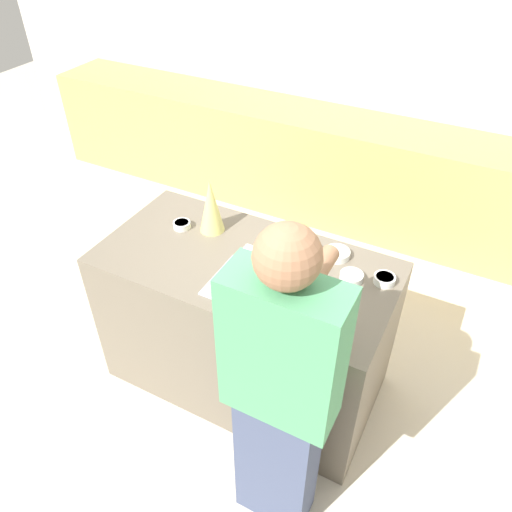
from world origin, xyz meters
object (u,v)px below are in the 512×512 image
candy_bowl_far_right (309,250)px  candy_bowl_behind_tray (272,239)px  candy_bowl_near_tray_right (313,280)px  person (281,396)px  decorative_tree (211,206)px  candy_bowl_beside_tree (182,225)px  baking_tray (253,287)px  candy_bowl_near_tray_left (351,277)px  candy_bowl_center_rear (384,279)px  gingerbread_house (253,273)px  mug (330,338)px  candy_bowl_far_left (337,253)px

candy_bowl_far_right → candy_bowl_behind_tray: bearing=-178.7°
candy_bowl_behind_tray → candy_bowl_near_tray_right: candy_bowl_behind_tray is taller
candy_bowl_near_tray_right → person: bearing=-78.5°
candy_bowl_behind_tray → candy_bowl_far_right: candy_bowl_far_right is taller
decorative_tree → candy_bowl_beside_tree: decorative_tree is taller
candy_bowl_near_tray_right → decorative_tree: bearing=166.9°
baking_tray → candy_bowl_behind_tray: 0.37m
baking_tray → candy_bowl_near_tray_left: bearing=33.7°
decorative_tree → candy_bowl_near_tray_left: 0.84m
candy_bowl_far_right → baking_tray: bearing=-110.8°
baking_tray → candy_bowl_center_rear: 0.64m
candy_bowl_behind_tray → candy_bowl_near_tray_right: bearing=-31.8°
candy_bowl_near_tray_left → candy_bowl_far_right: 0.28m
candy_bowl_center_rear → person: person is taller
decorative_tree → candy_bowl_far_right: decorative_tree is taller
gingerbread_house → decorative_tree: size_ratio=0.70×
candy_bowl_behind_tray → candy_bowl_beside_tree: (-0.51, -0.10, -0.01)m
mug → candy_bowl_near_tray_left: bearing=97.5°
decorative_tree → mug: size_ratio=3.83×
candy_bowl_beside_tree → candy_bowl_far_left: bearing=10.3°
decorative_tree → person: person is taller
candy_bowl_beside_tree → person: person is taller
baking_tray → mug: size_ratio=5.11×
gingerbread_house → person: 0.61m
decorative_tree → candy_bowl_near_tray_left: (0.82, -0.05, -0.13)m
candy_bowl_center_rear → mug: bearing=-100.2°
candy_bowl_beside_tree → person: bearing=-37.1°
gingerbread_house → decorative_tree: bearing=143.3°
candy_bowl_beside_tree → candy_bowl_center_rear: (1.13, 0.07, 0.00)m
candy_bowl_behind_tray → gingerbread_house: bearing=-78.2°
baking_tray → decorative_tree: size_ratio=1.33×
candy_bowl_near_tray_right → candy_bowl_center_rear: (0.30, 0.17, -0.00)m
candy_bowl_beside_tree → candy_bowl_far_right: 0.73m
candy_bowl_far_right → candy_bowl_center_rear: 0.41m
candy_bowl_far_left → candy_bowl_center_rear: size_ratio=1.29×
candy_bowl_near_tray_left → person: size_ratio=0.07×
candy_bowl_behind_tray → person: 0.94m
candy_bowl_beside_tree → candy_bowl_center_rear: bearing=3.7°
candy_bowl_near_tray_left → baking_tray: bearing=-146.3°
person → candy_bowl_far_left: bearing=96.5°
candy_bowl_near_tray_right → mug: (0.21, -0.33, 0.02)m
baking_tray → decorative_tree: bearing=143.2°
gingerbread_house → person: person is taller
candy_bowl_beside_tree → mug: size_ratio=1.19×
candy_bowl_behind_tray → mug: (0.53, -0.53, 0.01)m
decorative_tree → candy_bowl_far_left: (0.70, 0.09, -0.14)m
candy_bowl_behind_tray → person: (0.45, -0.83, -0.07)m
decorative_tree → person: 1.14m
candy_bowl_near_tray_right → baking_tray: bearing=-146.4°
candy_bowl_near_tray_right → mug: mug is taller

